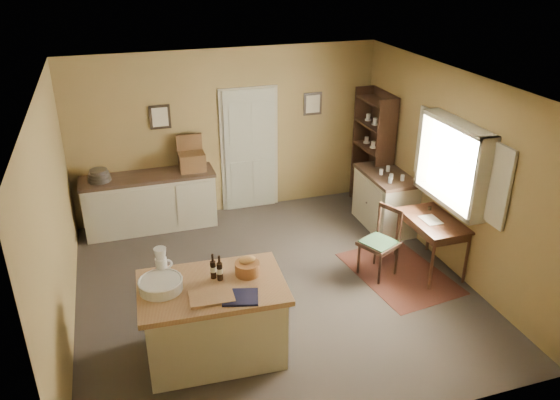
{
  "coord_description": "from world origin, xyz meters",
  "views": [
    {
      "loc": [
        -1.75,
        -5.79,
        4.13
      ],
      "look_at": [
        0.16,
        0.23,
        1.15
      ],
      "focal_mm": 35.0,
      "sensor_mm": 36.0,
      "label": 1
    }
  ],
  "objects_px": {
    "sideboard": "(151,200)",
    "writing_desk": "(433,226)",
    "right_cabinet": "(385,200)",
    "shelving_unit": "(375,151)",
    "desk_chair": "(379,244)",
    "work_island": "(213,318)"
  },
  "relations": [
    {
      "from": "work_island",
      "to": "sideboard",
      "type": "xyz_separation_m",
      "value": [
        -0.35,
        3.24,
        -0.0
      ]
    },
    {
      "from": "sideboard",
      "to": "shelving_unit",
      "type": "distance_m",
      "value": 3.74
    },
    {
      "from": "right_cabinet",
      "to": "sideboard",
      "type": "bearing_deg",
      "value": 163.34
    },
    {
      "from": "right_cabinet",
      "to": "shelving_unit",
      "type": "relative_size",
      "value": 0.57
    },
    {
      "from": "shelving_unit",
      "to": "writing_desk",
      "type": "bearing_deg",
      "value": -94.17
    },
    {
      "from": "sideboard",
      "to": "desk_chair",
      "type": "xyz_separation_m",
      "value": [
        2.78,
        -2.33,
        -0.01
      ]
    },
    {
      "from": "work_island",
      "to": "desk_chair",
      "type": "height_order",
      "value": "work_island"
    },
    {
      "from": "work_island",
      "to": "writing_desk",
      "type": "distance_m",
      "value": 3.31
    },
    {
      "from": "desk_chair",
      "to": "shelving_unit",
      "type": "bearing_deg",
      "value": 40.81
    },
    {
      "from": "desk_chair",
      "to": "shelving_unit",
      "type": "xyz_separation_m",
      "value": [
        0.91,
        2.01,
        0.52
      ]
    },
    {
      "from": "sideboard",
      "to": "right_cabinet",
      "type": "xyz_separation_m",
      "value": [
        3.54,
        -1.06,
        -0.02
      ]
    },
    {
      "from": "sideboard",
      "to": "shelving_unit",
      "type": "bearing_deg",
      "value": -4.92
    },
    {
      "from": "work_island",
      "to": "right_cabinet",
      "type": "height_order",
      "value": "work_island"
    },
    {
      "from": "writing_desk",
      "to": "shelving_unit",
      "type": "bearing_deg",
      "value": 85.83
    },
    {
      "from": "sideboard",
      "to": "right_cabinet",
      "type": "relative_size",
      "value": 1.8
    },
    {
      "from": "writing_desk",
      "to": "right_cabinet",
      "type": "xyz_separation_m",
      "value": [
        -0.0,
        1.35,
        -0.22
      ]
    },
    {
      "from": "writing_desk",
      "to": "desk_chair",
      "type": "xyz_separation_m",
      "value": [
        -0.76,
        0.08,
        -0.2
      ]
    },
    {
      "from": "shelving_unit",
      "to": "sideboard",
      "type": "bearing_deg",
      "value": 175.08
    },
    {
      "from": "desk_chair",
      "to": "right_cabinet",
      "type": "height_order",
      "value": "right_cabinet"
    },
    {
      "from": "desk_chair",
      "to": "right_cabinet",
      "type": "relative_size",
      "value": 0.84
    },
    {
      "from": "writing_desk",
      "to": "right_cabinet",
      "type": "distance_m",
      "value": 1.37
    },
    {
      "from": "sideboard",
      "to": "writing_desk",
      "type": "relative_size",
      "value": 2.07
    }
  ]
}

